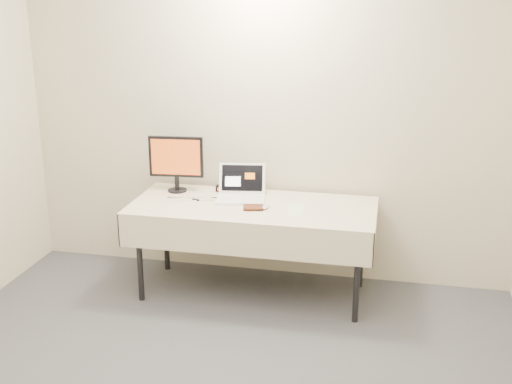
% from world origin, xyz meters
% --- Properties ---
extents(back_wall, '(4.00, 0.10, 2.70)m').
position_xyz_m(back_wall, '(0.00, 2.50, 1.35)').
color(back_wall, beige).
rests_on(back_wall, ground).
extents(table, '(1.86, 0.81, 0.74)m').
position_xyz_m(table, '(0.00, 2.05, 0.68)').
color(table, black).
rests_on(table, ground).
extents(laptop, '(0.42, 0.40, 0.25)m').
position_xyz_m(laptop, '(-0.13, 2.19, 0.80)').
color(laptop, white).
rests_on(laptop, table).
extents(monitor, '(0.44, 0.17, 0.45)m').
position_xyz_m(monitor, '(-0.68, 2.26, 1.00)').
color(monitor, black).
rests_on(monitor, table).
extents(book, '(0.15, 0.05, 0.20)m').
position_xyz_m(book, '(-0.06, 1.98, 0.84)').
color(book, brown).
rests_on(book, table).
extents(alarm_clock, '(0.12, 0.05, 0.05)m').
position_xyz_m(alarm_clock, '(-0.31, 2.33, 0.76)').
color(alarm_clock, black).
rests_on(alarm_clock, table).
extents(clicker, '(0.07, 0.11, 0.02)m').
position_xyz_m(clicker, '(0.11, 1.98, 0.75)').
color(clicker, silver).
rests_on(clicker, table).
extents(paper_form, '(0.11, 0.29, 0.00)m').
position_xyz_m(paper_form, '(0.34, 2.00, 0.74)').
color(paper_form, '#BEE1B3').
rests_on(paper_form, table).
extents(usb_dongle, '(0.06, 0.04, 0.01)m').
position_xyz_m(usb_dongle, '(-0.46, 2.06, 0.74)').
color(usb_dongle, black).
rests_on(usb_dongle, table).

